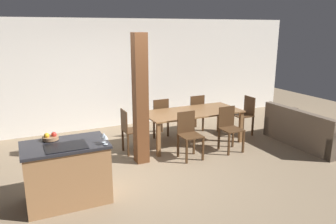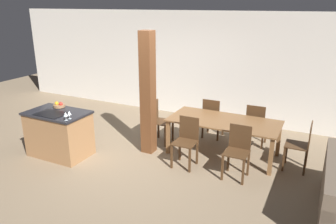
{
  "view_description": "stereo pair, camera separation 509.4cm",
  "coord_description": "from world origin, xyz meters",
  "px_view_note": "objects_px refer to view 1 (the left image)",
  "views": [
    {
      "loc": [
        -1.91,
        -5.16,
        2.48
      ],
      "look_at": [
        0.6,
        0.2,
        0.95
      ],
      "focal_mm": 35.0,
      "sensor_mm": 36.0,
      "label": 1
    },
    {
      "loc": [
        3.16,
        -4.95,
        2.87
      ],
      "look_at": [
        0.6,
        0.2,
        0.95
      ],
      "focal_mm": 35.0,
      "sensor_mm": 36.0,
      "label": 2
    }
  ],
  "objects_px": {
    "wine_glass_middle": "(104,135)",
    "couch": "(308,132)",
    "dining_chair_near_left": "(189,134)",
    "dining_chair_far_right": "(195,112)",
    "dining_table": "(192,115)",
    "timber_post": "(140,100)",
    "kitchen_island": "(67,172)",
    "wine_glass_near": "(105,137)",
    "dining_chair_head_end": "(130,130)",
    "fruit_bowl": "(50,137)",
    "dining_chair_near_right": "(230,128)",
    "dining_chair_foot_end": "(245,114)",
    "dining_chair_far_left": "(159,116)"
  },
  "relations": [
    {
      "from": "dining_chair_far_right",
      "to": "dining_chair_head_end",
      "type": "distance_m",
      "value": 2.03
    },
    {
      "from": "dining_table",
      "to": "fruit_bowl",
      "type": "bearing_deg",
      "value": -158.48
    },
    {
      "from": "wine_glass_near",
      "to": "dining_chair_far_left",
      "type": "relative_size",
      "value": 0.16
    },
    {
      "from": "kitchen_island",
      "to": "dining_chair_near_right",
      "type": "xyz_separation_m",
      "value": [
        3.35,
        0.71,
        0.04
      ]
    },
    {
      "from": "dining_chair_near_left",
      "to": "dining_chair_foot_end",
      "type": "bearing_deg",
      "value": 20.76
    },
    {
      "from": "kitchen_island",
      "to": "timber_post",
      "type": "xyz_separation_m",
      "value": [
        1.49,
        0.91,
        0.75
      ]
    },
    {
      "from": "wine_glass_middle",
      "to": "dining_chair_near_left",
      "type": "height_order",
      "value": "wine_glass_middle"
    },
    {
      "from": "dining_table",
      "to": "dining_chair_near_right",
      "type": "distance_m",
      "value": 0.88
    },
    {
      "from": "kitchen_island",
      "to": "fruit_bowl",
      "type": "xyz_separation_m",
      "value": [
        -0.16,
        0.23,
        0.49
      ]
    },
    {
      "from": "dining_chair_near_left",
      "to": "dining_chair_head_end",
      "type": "relative_size",
      "value": 1.0
    },
    {
      "from": "dining_table",
      "to": "dining_chair_near_right",
      "type": "xyz_separation_m",
      "value": [
        0.48,
        -0.72,
        -0.15
      ]
    },
    {
      "from": "wine_glass_middle",
      "to": "dining_chair_far_right",
      "type": "xyz_separation_m",
      "value": [
        2.83,
        2.36,
        -0.52
      ]
    },
    {
      "from": "dining_table",
      "to": "dining_chair_near_left",
      "type": "xyz_separation_m",
      "value": [
        -0.48,
        -0.72,
        -0.15
      ]
    },
    {
      "from": "dining_table",
      "to": "dining_chair_far_left",
      "type": "distance_m",
      "value": 0.88
    },
    {
      "from": "dining_chair_far_left",
      "to": "dining_chair_head_end",
      "type": "height_order",
      "value": "same"
    },
    {
      "from": "timber_post",
      "to": "wine_glass_middle",
      "type": "bearing_deg",
      "value": -130.97
    },
    {
      "from": "dining_chair_near_left",
      "to": "dining_table",
      "type": "bearing_deg",
      "value": 56.59
    },
    {
      "from": "dining_chair_far_right",
      "to": "timber_post",
      "type": "bearing_deg",
      "value": 33.68
    },
    {
      "from": "dining_chair_near_right",
      "to": "couch",
      "type": "relative_size",
      "value": 0.49
    },
    {
      "from": "fruit_bowl",
      "to": "timber_post",
      "type": "relative_size",
      "value": 0.1
    },
    {
      "from": "wine_glass_middle",
      "to": "dining_table",
      "type": "bearing_deg",
      "value": 34.82
    },
    {
      "from": "dining_chair_far_left",
      "to": "dining_chair_foot_end",
      "type": "distance_m",
      "value": 2.03
    },
    {
      "from": "wine_glass_middle",
      "to": "dining_chair_head_end",
      "type": "relative_size",
      "value": 0.16
    },
    {
      "from": "kitchen_island",
      "to": "dining_chair_near_left",
      "type": "height_order",
      "value": "dining_chair_near_left"
    },
    {
      "from": "wine_glass_middle",
      "to": "timber_post",
      "type": "distance_m",
      "value": 1.5
    },
    {
      "from": "kitchen_island",
      "to": "dining_chair_head_end",
      "type": "relative_size",
      "value": 1.31
    },
    {
      "from": "wine_glass_near",
      "to": "dining_chair_far_right",
      "type": "relative_size",
      "value": 0.16
    },
    {
      "from": "dining_table",
      "to": "timber_post",
      "type": "xyz_separation_m",
      "value": [
        -1.38,
        -0.52,
        0.56
      ]
    },
    {
      "from": "dining_chair_near_left",
      "to": "dining_chair_foot_end",
      "type": "height_order",
      "value": "same"
    },
    {
      "from": "fruit_bowl",
      "to": "dining_chair_near_right",
      "type": "height_order",
      "value": "fruit_bowl"
    },
    {
      "from": "dining_chair_far_left",
      "to": "dining_chair_head_end",
      "type": "xyz_separation_m",
      "value": [
        -0.95,
        -0.72,
        0.0
      ]
    },
    {
      "from": "dining_chair_far_left",
      "to": "dining_chair_head_end",
      "type": "relative_size",
      "value": 1.0
    },
    {
      "from": "timber_post",
      "to": "dining_chair_near_right",
      "type": "bearing_deg",
      "value": -6.25
    },
    {
      "from": "dining_chair_near_right",
      "to": "dining_chair_head_end",
      "type": "xyz_separation_m",
      "value": [
        -1.9,
        0.72,
        0.0
      ]
    },
    {
      "from": "wine_glass_middle",
      "to": "couch",
      "type": "distance_m",
      "value": 4.68
    },
    {
      "from": "kitchen_island",
      "to": "fruit_bowl",
      "type": "relative_size",
      "value": 5.15
    },
    {
      "from": "kitchen_island",
      "to": "dining_chair_foot_end",
      "type": "xyz_separation_m",
      "value": [
        4.3,
        1.43,
        0.04
      ]
    },
    {
      "from": "dining_chair_far_right",
      "to": "dining_chair_foot_end",
      "type": "relative_size",
      "value": 1.0
    },
    {
      "from": "dining_table",
      "to": "dining_chair_head_end",
      "type": "bearing_deg",
      "value": -180.0
    },
    {
      "from": "fruit_bowl",
      "to": "couch",
      "type": "distance_m",
      "value": 5.32
    },
    {
      "from": "dining_chair_near_left",
      "to": "couch",
      "type": "distance_m",
      "value": 2.76
    },
    {
      "from": "kitchen_island",
      "to": "dining_table",
      "type": "distance_m",
      "value": 3.21
    },
    {
      "from": "kitchen_island",
      "to": "couch",
      "type": "bearing_deg",
      "value": 2.95
    },
    {
      "from": "dining_chair_near_right",
      "to": "dining_chair_foot_end",
      "type": "relative_size",
      "value": 1.0
    },
    {
      "from": "wine_glass_near",
      "to": "dining_chair_head_end",
      "type": "distance_m",
      "value": 2.03
    },
    {
      "from": "wine_glass_near",
      "to": "dining_chair_head_end",
      "type": "relative_size",
      "value": 0.16
    },
    {
      "from": "couch",
      "to": "kitchen_island",
      "type": "bearing_deg",
      "value": 92.9
    },
    {
      "from": "wine_glass_middle",
      "to": "couch",
      "type": "relative_size",
      "value": 0.08
    },
    {
      "from": "dining_table",
      "to": "wine_glass_middle",
      "type": "bearing_deg",
      "value": -145.18
    },
    {
      "from": "dining_chair_near_left",
      "to": "dining_chair_far_right",
      "type": "relative_size",
      "value": 1.0
    }
  ]
}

